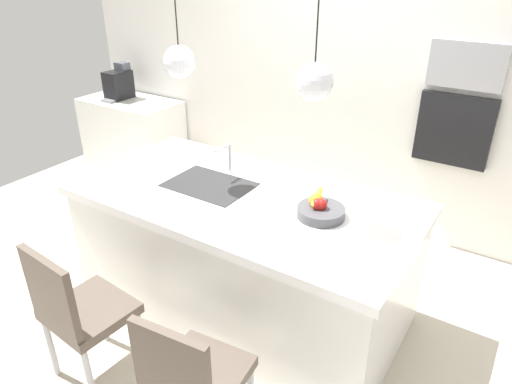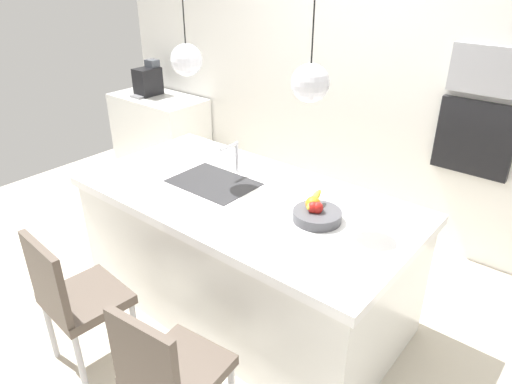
# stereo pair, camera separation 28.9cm
# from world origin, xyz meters

# --- Properties ---
(floor) EXTENTS (6.60, 6.60, 0.00)m
(floor) POSITION_xyz_m (0.00, 0.00, 0.00)
(floor) COLOR beige
(floor) RESTS_ON ground
(back_wall) EXTENTS (6.00, 0.10, 2.60)m
(back_wall) POSITION_xyz_m (0.00, 1.65, 1.30)
(back_wall) COLOR silver
(back_wall) RESTS_ON ground
(kitchen_island) EXTENTS (2.21, 1.13, 0.89)m
(kitchen_island) POSITION_xyz_m (0.00, 0.00, 0.45)
(kitchen_island) COLOR white
(kitchen_island) RESTS_ON ground
(sink_basin) EXTENTS (0.56, 0.40, 0.02)m
(sink_basin) POSITION_xyz_m (-0.27, 0.00, 0.89)
(sink_basin) COLOR #2D2D30
(sink_basin) RESTS_ON kitchen_island
(faucet) EXTENTS (0.02, 0.17, 0.22)m
(faucet) POSITION_xyz_m (-0.27, 0.21, 1.03)
(faucet) COLOR silver
(faucet) RESTS_ON kitchen_island
(fruit_bowl) EXTENTS (0.28, 0.28, 0.16)m
(fruit_bowl) POSITION_xyz_m (0.53, 0.02, 0.94)
(fruit_bowl) COLOR #4C4C51
(fruit_bowl) RESTS_ON kitchen_island
(side_counter) EXTENTS (1.10, 0.60, 0.83)m
(side_counter) POSITION_xyz_m (-2.40, 1.28, 0.42)
(side_counter) COLOR white
(side_counter) RESTS_ON ground
(coffee_machine) EXTENTS (0.20, 0.35, 0.38)m
(coffee_machine) POSITION_xyz_m (-2.53, 1.28, 0.99)
(coffee_machine) COLOR black
(coffee_machine) RESTS_ON side_counter
(microwave) EXTENTS (0.54, 0.08, 0.34)m
(microwave) POSITION_xyz_m (0.92, 1.58, 1.54)
(microwave) COLOR #9E9EA3
(microwave) RESTS_ON back_wall
(oven) EXTENTS (0.56, 0.08, 0.56)m
(oven) POSITION_xyz_m (0.92, 1.58, 1.04)
(oven) COLOR black
(oven) RESTS_ON back_wall
(chair_near) EXTENTS (0.47, 0.45, 0.93)m
(chair_near) POSITION_xyz_m (-0.40, -1.03, 0.52)
(chair_near) COLOR brown
(chair_near) RESTS_ON ground
(chair_middle) EXTENTS (0.45, 0.48, 0.89)m
(chair_middle) POSITION_xyz_m (0.41, -1.04, 0.49)
(chair_middle) COLOR brown
(chair_middle) RESTS_ON ground
(pendant_light_left) EXTENTS (0.20, 0.20, 0.80)m
(pendant_light_left) POSITION_xyz_m (-0.46, 0.00, 1.68)
(pendant_light_left) COLOR silver
(pendant_light_right) EXTENTS (0.20, 0.20, 0.80)m
(pendant_light_right) POSITION_xyz_m (0.46, 0.00, 1.68)
(pendant_light_right) COLOR silver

